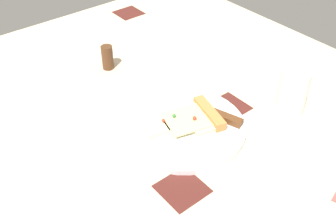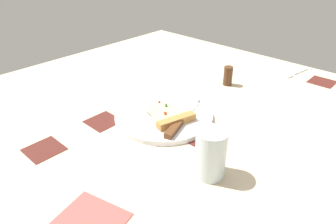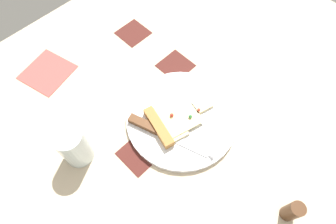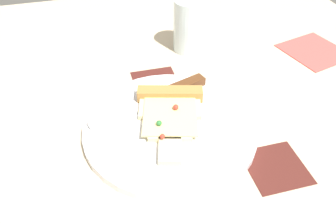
{
  "view_description": "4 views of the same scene",
  "coord_description": "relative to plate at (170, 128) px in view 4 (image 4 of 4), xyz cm",
  "views": [
    {
      "loc": [
        -42.48,
        -59.61,
        62.83
      ],
      "look_at": [
        3.07,
        -3.03,
        3.92
      ],
      "focal_mm": 42.4,
      "sensor_mm": 36.0,
      "label": 1
    },
    {
      "loc": [
        60.89,
        -65.08,
        48.46
      ],
      "look_at": [
        7.78,
        -7.74,
        3.8
      ],
      "focal_mm": 32.88,
      "sensor_mm": 36.0,
      "label": 2
    },
    {
      "loc": [
        32.01,
        15.48,
        68.03
      ],
      "look_at": [
        7.31,
        -9.13,
        4.05
      ],
      "focal_mm": 30.01,
      "sensor_mm": 36.0,
      "label": 3
    },
    {
      "loc": [
        -35.42,
        4.48,
        41.29
      ],
      "look_at": [
        6.8,
        -6.65,
        2.65
      ],
      "focal_mm": 35.96,
      "sensor_mm": 36.0,
      "label": 4
    }
  ],
  "objects": [
    {
      "name": "drinking_glass",
      "position": [
        25.43,
        -11.34,
        5.17
      ],
      "size": [
        7.18,
        7.18,
        11.85
      ],
      "primitive_type": "cylinder",
      "color": "silver",
      "rests_on": "ground_plane"
    },
    {
      "name": "napkin",
      "position": [
        16.81,
        -39.35,
        -0.55
      ],
      "size": [
        15.76,
        15.76,
        0.4
      ],
      "primitive_type": "cube",
      "rotation": [
        0.0,
        0.0,
        0.24
      ],
      "color": "#E54C47",
      "rests_on": "ground_plane"
    },
    {
      "name": "knife",
      "position": [
        7.13,
        -0.2,
        1.35
      ],
      "size": [
        9.52,
        23.45,
        2.45
      ],
      "rotation": [
        0.0,
        0.0,
        0.32
      ],
      "color": "silver",
      "rests_on": "plate"
    },
    {
      "name": "ground_plane",
      "position": [
        -4.82,
        6.46,
        -2.25
      ],
      "size": [
        133.47,
        133.47,
        3.0
      ],
      "color": "#C6B293",
      "rests_on": "ground"
    },
    {
      "name": "pizza_slice",
      "position": [
        2.54,
        -0.68,
        1.53
      ],
      "size": [
        18.83,
        13.43,
        2.28
      ],
      "rotation": [
        0.0,
        0.0,
        1.31
      ],
      "color": "beige",
      "rests_on": "plate"
    },
    {
      "name": "plate",
      "position": [
        0.0,
        0.0,
        0.0
      ],
      "size": [
        29.79,
        29.79,
        1.5
      ],
      "primitive_type": "cylinder",
      "color": "silver",
      "rests_on": "ground_plane"
    }
  ]
}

